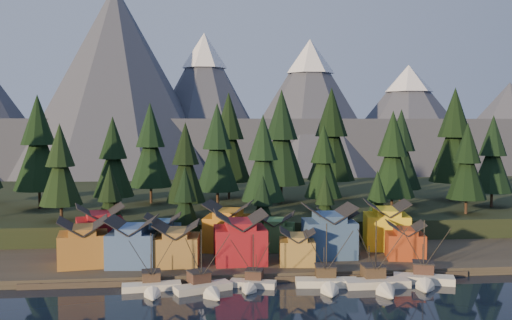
{
  "coord_description": "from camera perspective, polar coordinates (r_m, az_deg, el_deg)",
  "views": [
    {
      "loc": [
        -9.72,
        -83.86,
        28.34
      ],
      "look_at": [
        2.44,
        30.0,
        20.78
      ],
      "focal_mm": 40.0,
      "sensor_mm": 36.0,
      "label": 1
    }
  ],
  "objects": [
    {
      "name": "ground",
      "position": [
        89.05,
        0.51,
        -14.78
      ],
      "size": [
        500.0,
        500.0,
        0.0
      ],
      "primitive_type": "plane",
      "color": "black",
      "rests_on": "ground"
    },
    {
      "name": "shore_strip",
      "position": [
        127.27,
        -1.59,
        -8.75
      ],
      "size": [
        400.0,
        50.0,
        1.5
      ],
      "primitive_type": "cube",
      "color": "#332D25",
      "rests_on": "ground"
    },
    {
      "name": "hillside",
      "position": [
        175.97,
        -2.87,
        -4.51
      ],
      "size": [
        420.0,
        100.0,
        6.0
      ],
      "primitive_type": "cube",
      "color": "black",
      "rests_on": "ground"
    },
    {
      "name": "dock",
      "position": [
        104.6,
        -0.55,
        -11.66
      ],
      "size": [
        80.0,
        4.0,
        1.0
      ],
      "primitive_type": "cube",
      "color": "#4E4237",
      "rests_on": "ground"
    },
    {
      "name": "mountain_ridge",
      "position": [
        297.51,
        -5.04,
        3.32
      ],
      "size": [
        560.0,
        190.0,
        90.0
      ],
      "color": "#4E5465",
      "rests_on": "ground"
    },
    {
      "name": "boat_1",
      "position": [
        98.99,
        -10.38,
        -11.76
      ],
      "size": [
        10.38,
        11.13,
        10.71
      ],
      "rotation": [
        0.0,
        0.0,
        0.11
      ],
      "color": "silver",
      "rests_on": "ground"
    },
    {
      "name": "boat_2",
      "position": [
        97.11,
        -5.08,
        -11.85
      ],
      "size": [
        10.36,
        10.86,
        11.61
      ],
      "rotation": [
        0.0,
        0.0,
        0.38
      ],
      "color": "beige",
      "rests_on": "ground"
    },
    {
      "name": "boat_3",
      "position": [
        99.43,
        -0.43,
        -11.6
      ],
      "size": [
        8.61,
        9.09,
        10.09
      ],
      "rotation": [
        0.0,
        0.0,
        -0.29
      ],
      "color": "beige",
      "rests_on": "ground"
    },
    {
      "name": "boat_4",
      "position": [
        100.22,
        7.18,
        -11.36
      ],
      "size": [
        11.26,
        12.06,
        12.08
      ],
      "rotation": [
        0.0,
        0.0,
        -0.11
      ],
      "color": "silver",
      "rests_on": "ground"
    },
    {
      "name": "boat_5",
      "position": [
        101.03,
        12.24,
        -11.22
      ],
      "size": [
        11.47,
        12.47,
        12.68
      ],
      "rotation": [
        0.0,
        0.0,
        0.02
      ],
      "color": "beige",
      "rests_on": "ground"
    },
    {
      "name": "boat_6",
      "position": [
        105.7,
        16.47,
        -10.61
      ],
      "size": [
        11.15,
        11.68,
        12.39
      ],
      "rotation": [
        0.0,
        0.0,
        -0.33
      ],
      "color": "silver",
      "rests_on": "ground"
    },
    {
      "name": "house_front_0",
      "position": [
        112.76,
        -16.9,
        -7.72
      ],
      "size": [
        10.12,
        9.71,
        8.9
      ],
      "rotation": [
        0.0,
        0.0,
        0.16
      ],
      "color": "#A56B2A",
      "rests_on": "shore_strip"
    },
    {
      "name": "house_front_1",
      "position": [
        110.2,
        -12.26,
        -7.87
      ],
      "size": [
        9.51,
        9.19,
        9.07
      ],
      "rotation": [
        0.0,
        0.0,
        -0.09
      ],
      "color": "#3B588C",
      "rests_on": "shore_strip"
    },
    {
      "name": "house_front_2",
      "position": [
        109.54,
        -7.94,
        -8.15
      ],
      "size": [
        8.86,
        8.92,
        8.13
      ],
      "rotation": [
        0.0,
        0.0,
        -0.07
      ],
      "color": "olive",
      "rests_on": "shore_strip"
    },
    {
      "name": "house_front_3",
      "position": [
        110.07,
        -1.61,
        -7.59
      ],
      "size": [
        9.87,
        9.43,
        9.79
      ],
      "rotation": [
        0.0,
        0.0,
        0.03
      ],
      "color": "maroon",
      "rests_on": "shore_strip"
    },
    {
      "name": "house_front_4",
      "position": [
        109.62,
        4.12,
        -8.52
      ],
      "size": [
        7.34,
        7.8,
        6.69
      ],
      "rotation": [
        0.0,
        0.0,
        -0.13
      ],
      "color": "olive",
      "rests_on": "shore_strip"
    },
    {
      "name": "house_front_5",
      "position": [
        115.69,
        7.32,
        -6.91
      ],
      "size": [
        9.99,
        9.11,
        10.36
      ],
      "rotation": [
        0.0,
        0.0,
        -0.01
      ],
      "color": "#34517C",
      "rests_on": "shore_strip"
    },
    {
      "name": "house_front_6",
      "position": [
        117.41,
        14.7,
        -7.67
      ],
      "size": [
        8.46,
        8.16,
        7.21
      ],
      "rotation": [
        0.0,
        0.0,
        -0.21
      ],
      "color": "#9C3718",
      "rests_on": "shore_strip"
    },
    {
      "name": "house_back_0",
      "position": [
        121.87,
        -15.34,
        -6.56
      ],
      "size": [
        11.01,
        10.74,
        10.01
      ],
      "rotation": [
        0.0,
        0.0,
        0.24
      ],
      "color": "maroon",
      "rests_on": "shore_strip"
    },
    {
      "name": "house_back_1",
      "position": [
        119.04,
        -9.28,
        -7.23
      ],
      "size": [
        7.31,
        7.4,
        8.03
      ],
      "rotation": [
        0.0,
        0.0,
        -0.02
      ],
      "color": "#33557A",
      "rests_on": "shore_strip"
    },
    {
      "name": "house_back_2",
      "position": [
        120.71,
        -2.78,
        -6.5
      ],
      "size": [
        11.37,
        10.8,
        10.14
      ],
      "rotation": [
        0.0,
        0.0,
        -0.24
      ],
      "color": "#C47A1B",
      "rests_on": "shore_strip"
    },
    {
      "name": "house_back_3",
      "position": [
        120.82,
        1.96,
        -7.05
      ],
      "size": [
        9.14,
        8.5,
        7.9
      ],
      "rotation": [
        0.0,
        0.0,
        -0.23
      ],
      "color": "#42753F",
      "rests_on": "shore_strip"
    },
    {
      "name": "house_back_4",
      "position": [
        120.84,
        8.12,
        -6.9
      ],
      "size": [
        8.68,
        8.4,
        8.64
      ],
      "rotation": [
        0.0,
        0.0,
        -0.11
      ],
      "color": "silver",
      "rests_on": "shore_strip"
    },
    {
      "name": "house_back_5",
      "position": [
        125.3,
        12.91,
        -6.22
      ],
      "size": [
        10.48,
        10.57,
        10.11
      ],
      "rotation": [
        0.0,
        0.0,
        -0.18
      ],
      "color": "yellow",
      "rests_on": "shore_strip"
    },
    {
      "name": "tree_hill_1",
      "position": [
        157.23,
        -20.94,
        1.29
      ],
      "size": [
        12.71,
        12.71,
        29.62
      ],
      "color": "#332319",
      "rests_on": "hillside"
    },
    {
      "name": "tree_hill_2",
      "position": [
        135.68,
        -18.97,
        -0.74
      ],
      "size": [
        9.54,
        9.54,
        22.22
      ],
      "color": "#332319",
      "rests_on": "hillside"
    },
    {
      "name": "tree_hill_3",
      "position": [
        145.58,
        -14.09,
        0.0
      ],
      "size": [
        10.25,
        10.25,
        23.88
      ],
      "color": "#332319",
      "rests_on": "hillside"
    },
    {
      "name": "tree_hill_4",
      "position": [
        159.49,
        -10.51,
        1.16
      ],
      "size": [
        11.96,
        11.96,
        27.85
      ],
      "color": "#332319",
      "rests_on": "hillside"
    },
    {
      "name": "tree_hill_5",
      "position": [
        134.26,
        -7.05,
        -0.55
      ],
      "size": [
        9.64,
        9.64,
        22.46
      ],
      "color": "#332319",
      "rests_on": "hillside"
    },
    {
      "name": "tree_hill_6",
      "position": [
        149.15,
        -3.89,
        0.96
      ],
      "size": [
        11.8,
        11.8,
        27.49
      ],
      "color": "#332319",
      "rests_on": "hillside"
    },
    {
      "name": "tree_hill_7",
      "position": [
        133.1,
        0.7,
        -0.13
      ],
      "size": [
        10.43,
        10.43,
        24.29
      ],
      "color": "#332319",
      "rests_on": "hillside"
    },
    {
      "name": "tree_hill_8",
      "position": [
        157.74,
        2.56,
        1.9
      ],
      "size": [
        13.5,
        13.5,
        31.44
      ],
      "color": "#332319",
      "rests_on": "hillside"
    },
    {
      "name": "tree_hill_9",
      "position": [
        142.81,
        6.75,
        -0.39
      ],
      "size": [
        9.45,
        9.45,
        22.01
      ],
      "color": "#332319",
      "rests_on": "hillside"
    },
    {
      "name": "tree_hill_10",
      "position": [
        168.67,
        7.53,
        2.21
      ],
      "size": [
        13.99,
        13.99,
        32.6
      ],
      "color": "#332319",
      "rests_on": "hillside"
    },
    {
      "name": "tree_hill_11",
      "position": [
        142.37,
        13.5,
        0.23
      ],
      "size": [
        10.84,
        10.84,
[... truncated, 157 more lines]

